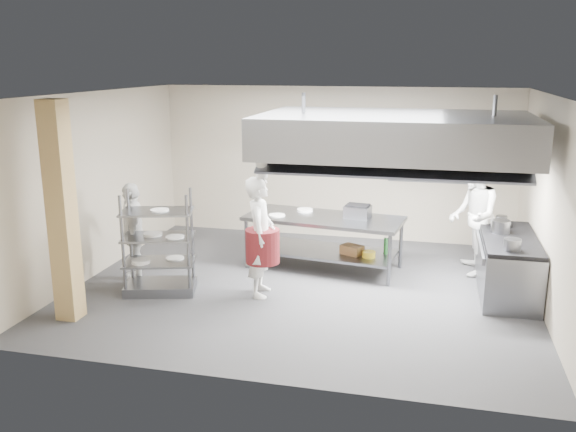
% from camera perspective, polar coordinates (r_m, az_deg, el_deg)
% --- Properties ---
extents(floor, '(7.00, 7.00, 0.00)m').
position_cam_1_polar(floor, '(9.70, 1.44, -6.66)').
color(floor, '#2C2C2E').
rests_on(floor, ground).
extents(ceiling, '(7.00, 7.00, 0.00)m').
position_cam_1_polar(ceiling, '(9.07, 1.56, 11.34)').
color(ceiling, silver).
rests_on(ceiling, wall_back).
extents(wall_back, '(7.00, 0.00, 7.00)m').
position_cam_1_polar(wall_back, '(12.17, 4.47, 4.93)').
color(wall_back, '#B4A68F').
rests_on(wall_back, ground).
extents(wall_left, '(0.00, 6.00, 6.00)m').
position_cam_1_polar(wall_left, '(10.55, -17.45, 2.88)').
color(wall_left, '#B4A68F').
rests_on(wall_left, ground).
extents(wall_right, '(0.00, 6.00, 6.00)m').
position_cam_1_polar(wall_right, '(9.22, 23.29, 0.79)').
color(wall_right, '#B4A68F').
rests_on(wall_right, ground).
extents(column, '(0.30, 0.30, 3.00)m').
position_cam_1_polar(column, '(8.67, -20.40, 0.28)').
color(column, tan).
rests_on(column, floor).
extents(exhaust_hood, '(4.00, 2.50, 0.60)m').
position_cam_1_polar(exhaust_hood, '(9.34, 9.95, 7.52)').
color(exhaust_hood, gray).
rests_on(exhaust_hood, ceiling).
extents(hood_strip_a, '(1.60, 0.12, 0.04)m').
position_cam_1_polar(hood_strip_a, '(9.48, 4.41, 5.84)').
color(hood_strip_a, white).
rests_on(hood_strip_a, exhaust_hood).
extents(hood_strip_b, '(1.60, 0.12, 0.04)m').
position_cam_1_polar(hood_strip_b, '(9.37, 15.38, 5.27)').
color(hood_strip_b, white).
rests_on(hood_strip_b, exhaust_hood).
extents(wall_shelf, '(1.50, 0.28, 0.04)m').
position_cam_1_polar(wall_shelf, '(11.86, 12.98, 4.37)').
color(wall_shelf, gray).
rests_on(wall_shelf, wall_back).
extents(island, '(2.76, 1.44, 0.91)m').
position_cam_1_polar(island, '(10.46, 3.34, -2.48)').
color(island, gray).
rests_on(island, floor).
extents(island_worktop, '(2.76, 1.44, 0.06)m').
position_cam_1_polar(island_worktop, '(10.34, 3.37, -0.23)').
color(island_worktop, gray).
rests_on(island_worktop, island).
extents(island_undershelf, '(2.54, 1.30, 0.04)m').
position_cam_1_polar(island_undershelf, '(10.50, 3.33, -3.29)').
color(island_undershelf, slate).
rests_on(island_undershelf, island).
extents(pass_rack, '(1.19, 0.88, 1.59)m').
position_cam_1_polar(pass_rack, '(9.46, -12.03, -2.45)').
color(pass_rack, gray).
rests_on(pass_rack, floor).
extents(cooking_range, '(0.80, 2.00, 0.84)m').
position_cam_1_polar(cooking_range, '(9.91, 19.83, -4.49)').
color(cooking_range, slate).
rests_on(cooking_range, floor).
extents(range_top, '(0.78, 1.96, 0.06)m').
position_cam_1_polar(range_top, '(9.79, 20.05, -1.99)').
color(range_top, black).
rests_on(range_top, cooking_range).
extents(chef_head, '(0.53, 0.72, 1.83)m').
position_cam_1_polar(chef_head, '(9.13, -2.60, -1.95)').
color(chef_head, white).
rests_on(chef_head, floor).
extents(chef_line, '(0.80, 1.00, 1.96)m').
position_cam_1_polar(chef_line, '(10.50, 16.94, -0.04)').
color(chef_line, silver).
rests_on(chef_line, floor).
extents(chef_plating, '(0.75, 1.03, 1.62)m').
position_cam_1_polar(chef_plating, '(10.03, -14.26, -1.52)').
color(chef_plating, white).
rests_on(chef_plating, floor).
extents(griddle, '(0.46, 0.38, 0.20)m').
position_cam_1_polar(griddle, '(10.29, 6.53, 0.39)').
color(griddle, slate).
rests_on(griddle, island_worktop).
extents(wicker_basket, '(0.42, 0.37, 0.15)m').
position_cam_1_polar(wicker_basket, '(10.29, 6.01, -3.16)').
color(wicker_basket, brown).
rests_on(wicker_basket, island_undershelf).
extents(stockpot, '(0.28, 0.28, 0.20)m').
position_cam_1_polar(stockpot, '(9.92, 19.28, -0.93)').
color(stockpot, gray).
rests_on(stockpot, range_top).
extents(plate_stack, '(0.28, 0.28, 0.05)m').
position_cam_1_polar(plate_stack, '(9.54, -11.94, -4.07)').
color(plate_stack, white).
rests_on(plate_stack, pass_rack).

